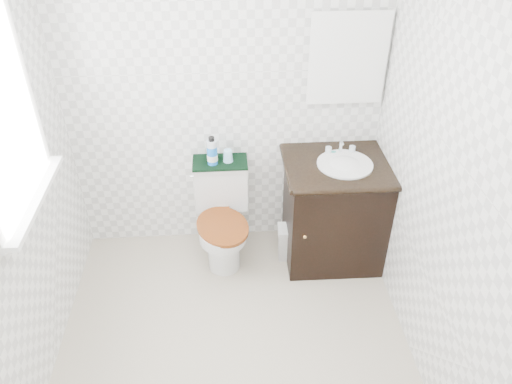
{
  "coord_description": "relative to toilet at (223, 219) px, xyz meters",
  "views": [
    {
      "loc": [
        -0.01,
        -1.95,
        2.61
      ],
      "look_at": [
        0.18,
        0.75,
        0.71
      ],
      "focal_mm": 35.0,
      "sensor_mm": 36.0,
      "label": 1
    }
  ],
  "objects": [
    {
      "name": "mouthwash_bottle",
      "position": [
        -0.05,
        0.09,
        0.52
      ],
      "size": [
        0.07,
        0.07,
        0.21
      ],
      "color": "blue",
      "rests_on": "towel"
    },
    {
      "name": "toilet",
      "position": [
        0.0,
        0.0,
        0.0
      ],
      "size": [
        0.45,
        0.66,
        0.74
      ],
      "color": "silver",
      "rests_on": "floor"
    },
    {
      "name": "trash_bin",
      "position": [
        0.5,
        -0.08,
        -0.19
      ],
      "size": [
        0.2,
        0.16,
        0.27
      ],
      "color": "silver",
      "rests_on": "floor"
    },
    {
      "name": "towel",
      "position": [
        0.0,
        0.12,
        0.42
      ],
      "size": [
        0.39,
        0.22,
        0.02
      ],
      "primitive_type": "cube",
      "color": "black",
      "rests_on": "toilet"
    },
    {
      "name": "vanity",
      "position": [
        0.82,
        -0.07,
        0.11
      ],
      "size": [
        0.73,
        0.63,
        0.92
      ],
      "color": "black",
      "rests_on": "floor"
    },
    {
      "name": "floor",
      "position": [
        0.05,
        -0.97,
        -0.33
      ],
      "size": [
        2.4,
        2.4,
        0.0
      ],
      "primitive_type": "plane",
      "color": "beige",
      "rests_on": "ground"
    },
    {
      "name": "mirror",
      "position": [
        0.87,
        0.2,
        1.12
      ],
      "size": [
        0.5,
        0.02,
        0.6
      ],
      "primitive_type": "cube",
      "color": "silver",
      "rests_on": "wall_back"
    },
    {
      "name": "soap_bar",
      "position": [
        0.79,
        0.06,
        0.5
      ],
      "size": [
        0.06,
        0.04,
        0.02
      ],
      "primitive_type": "ellipsoid",
      "color": "teal",
      "rests_on": "vanity"
    },
    {
      "name": "wall_right",
      "position": [
        1.15,
        -0.97,
        0.87
      ],
      "size": [
        0.0,
        2.4,
        2.4
      ],
      "primitive_type": "plane",
      "rotation": [
        1.57,
        0.0,
        -1.57
      ],
      "color": "white",
      "rests_on": "ground"
    },
    {
      "name": "cup",
      "position": [
        0.06,
        0.12,
        0.47
      ],
      "size": [
        0.07,
        0.07,
        0.09
      ],
      "primitive_type": "cone",
      "color": "#98D5F9",
      "rests_on": "towel"
    },
    {
      "name": "wall_back",
      "position": [
        0.05,
        0.23,
        0.87
      ],
      "size": [
        2.4,
        0.0,
        2.4
      ],
      "primitive_type": "plane",
      "rotation": [
        1.57,
        0.0,
        0.0
      ],
      "color": "white",
      "rests_on": "ground"
    }
  ]
}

